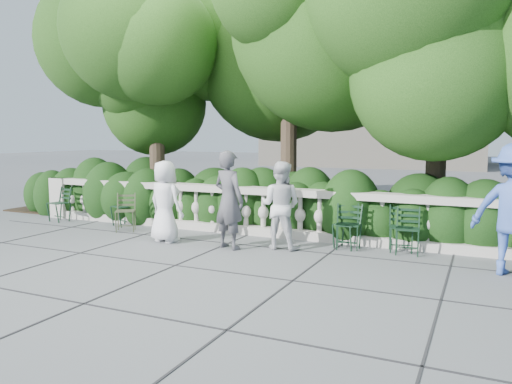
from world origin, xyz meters
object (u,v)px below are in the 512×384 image
at_px(chair_c, 342,250).
at_px(person_businessman, 165,201).
at_px(chair_b, 117,227).
at_px(chair_e, 347,251).
at_px(person_casual_man, 280,205).
at_px(chair_weathered, 125,233).
at_px(chair_d, 407,256).
at_px(person_woman_grey, 229,200).
at_px(chair_a, 54,222).
at_px(chair_f, 401,254).

xyz_separation_m(chair_c, person_businessman, (-3.32, -0.76, 0.79)).
relative_size(chair_b, chair_e, 1.00).
distance_m(chair_b, person_casual_man, 4.29).
relative_size(chair_weathered, person_businessman, 0.53).
xyz_separation_m(chair_d, chair_e, (-1.04, -0.04, 0.00)).
height_order(person_woman_grey, person_casual_man, person_woman_grey).
bearing_deg(person_woman_grey, chair_b, 2.07).
bearing_deg(person_businessman, chair_a, 2.07).
height_order(chair_f, person_casual_man, person_casual_man).
bearing_deg(chair_f, person_woman_grey, -175.40).
xyz_separation_m(chair_a, chair_b, (1.75, 0.19, 0.00)).
relative_size(chair_a, chair_e, 1.00).
relative_size(chair_b, person_woman_grey, 0.47).
distance_m(chair_c, chair_e, 0.09).
bearing_deg(person_casual_man, chair_weathered, -1.01).
xyz_separation_m(chair_d, person_woman_grey, (-3.06, -0.75, 0.90)).
bearing_deg(chair_c, chair_weathered, -159.47).
bearing_deg(chair_b, chair_c, 20.40).
bearing_deg(chair_b, chair_e, 20.14).
xyz_separation_m(chair_a, chair_e, (7.09, 0.05, 0.00)).
bearing_deg(chair_weathered, chair_d, -27.62).
xyz_separation_m(chair_f, person_businessman, (-4.33, -0.92, 0.79)).
height_order(chair_a, chair_c, same).
distance_m(chair_a, person_woman_grey, 5.20).
relative_size(chair_a, person_woman_grey, 0.47).
height_order(chair_a, chair_d, same).
distance_m(chair_a, person_businessman, 3.83).
height_order(chair_d, chair_weathered, same).
xyz_separation_m(chair_f, person_woman_grey, (-2.94, -0.90, 0.90)).
bearing_deg(chair_a, person_woman_grey, 1.86).
distance_m(chair_b, chair_weathered, 0.78).
xyz_separation_m(chair_b, person_businessman, (1.94, -0.87, 0.79)).
xyz_separation_m(chair_d, person_casual_man, (-2.20, -0.37, 0.80)).
bearing_deg(chair_a, chair_e, 9.73).
relative_size(chair_a, chair_d, 1.00).
distance_m(chair_weathered, person_businessman, 1.59).
bearing_deg(chair_d, chair_a, 174.03).
distance_m(chair_e, person_casual_man, 1.45).
bearing_deg(chair_a, chair_c, 9.95).
bearing_deg(chair_d, person_businessman, -176.80).
bearing_deg(chair_c, chair_d, 16.52).
xyz_separation_m(chair_c, chair_weathered, (-4.64, -0.37, 0.00)).
relative_size(chair_a, person_casual_man, 0.52).
bearing_deg(person_casual_man, person_woman_grey, 22.92).
height_order(chair_b, chair_c, same).
bearing_deg(chair_d, chair_c, 173.99).
height_order(chair_weathered, person_casual_man, person_casual_man).
bearing_deg(chair_a, chair_weathered, 2.18).
relative_size(chair_e, chair_f, 1.00).
bearing_deg(chair_d, person_woman_grey, -172.75).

